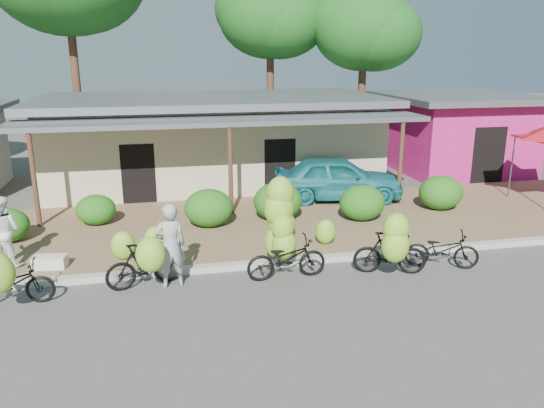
{
  "coord_description": "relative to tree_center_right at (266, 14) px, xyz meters",
  "views": [
    {
      "loc": [
        -2.16,
        -9.6,
        4.96
      ],
      "look_at": [
        0.66,
        3.22,
        1.2
      ],
      "focal_mm": 35.0,
      "sensor_mm": 36.0,
      "label": 1
    }
  ],
  "objects": [
    {
      "name": "hedge_3",
      "position": [
        -2.03,
        -11.39,
        -6.04
      ],
      "size": [
        1.46,
        1.31,
        1.14
      ],
      "primitive_type": "ellipsoid",
      "color": "#205F15",
      "rests_on": "sidewalk"
    },
    {
      "name": "vendor",
      "position": [
        -5.31,
        -15.25,
        -5.78
      ],
      "size": [
        0.77,
        0.58,
        1.89
      ],
      "primitive_type": "imported",
      "rotation": [
        0.0,
        0.0,
        3.34
      ],
      "color": "#979797",
      "rests_on": "ground"
    },
    {
      "name": "shop_main",
      "position": [
        -3.31,
        -5.68,
        -5.0
      ],
      "size": [
        13.0,
        8.5,
        3.35
      ],
      "color": "#BDB18F",
      "rests_on": "ground"
    },
    {
      "name": "loose_banana_a",
      "position": [
        -6.4,
        -13.7,
        -6.25
      ],
      "size": [
        0.57,
        0.49,
        0.71
      ],
      "primitive_type": "ellipsoid",
      "color": "#7EC631",
      "rests_on": "sidewalk"
    },
    {
      "name": "curb",
      "position": [
        -3.31,
        -14.61,
        -6.65
      ],
      "size": [
        60.0,
        0.25,
        0.15
      ],
      "primitive_type": "cube",
      "color": "#A8A399",
      "rests_on": "ground"
    },
    {
      "name": "bystander",
      "position": [
        -9.08,
        -13.5,
        -5.75
      ],
      "size": [
        1.0,
        0.89,
        1.7
      ],
      "primitive_type": "imported",
      "rotation": [
        0.0,
        0.0,
        2.8
      ],
      "color": "white",
      "rests_on": "sidewalk"
    },
    {
      "name": "hedge_5",
      "position": [
        3.3,
        -11.44,
        -6.06
      ],
      "size": [
        1.4,
        1.26,
        1.09
      ],
      "primitive_type": "ellipsoid",
      "color": "#205F15",
      "rests_on": "sidewalk"
    },
    {
      "name": "hedge_1",
      "position": [
        -7.31,
        -10.7,
        -6.16
      ],
      "size": [
        1.13,
        1.02,
        0.88
      ],
      "primitive_type": "ellipsoid",
      "color": "#205F15",
      "rests_on": "sidewalk"
    },
    {
      "name": "sack_far",
      "position": [
        -8.06,
        -13.87,
        -6.46
      ],
      "size": [
        0.8,
        0.49,
        0.28
      ],
      "primitive_type": "cube",
      "rotation": [
        0.0,
        0.0,
        -0.15
      ],
      "color": "beige",
      "rests_on": "sidewalk"
    },
    {
      "name": "shop_pink",
      "position": [
        7.19,
        -5.62,
        -5.05
      ],
      "size": [
        6.0,
        6.0,
        3.25
      ],
      "color": "#C91E72",
      "rests_on": "ground"
    },
    {
      "name": "tree_center_right",
      "position": [
        0.0,
        0.0,
        0.0
      ],
      "size": [
        5.11,
        4.99,
        8.62
      ],
      "color": "#533821",
      "rests_on": "ground"
    },
    {
      "name": "sidewalk",
      "position": [
        -3.31,
        -11.61,
        -6.66
      ],
      "size": [
        60.0,
        6.0,
        0.12
      ],
      "primitive_type": "cube",
      "color": "brown",
      "rests_on": "ground"
    },
    {
      "name": "hedge_4",
      "position": [
        0.42,
        -11.96,
        -6.07
      ],
      "size": [
        1.36,
        1.23,
        1.06
      ],
      "primitive_type": "ellipsoid",
      "color": "#205F15",
      "rests_on": "sidewalk"
    },
    {
      "name": "ground",
      "position": [
        -3.31,
        -16.61,
        -6.72
      ],
      "size": [
        100.0,
        100.0,
        0.0
      ],
      "primitive_type": "plane",
      "color": "#4E4B48",
      "rests_on": "ground"
    },
    {
      "name": "bike_right",
      "position": [
        -0.42,
        -15.84,
        -6.01
      ],
      "size": [
        1.75,
        1.35,
        1.65
      ],
      "rotation": [
        0.0,
        0.0,
        1.28
      ],
      "color": "black",
      "rests_on": "ground"
    },
    {
      "name": "bike_center",
      "position": [
        -2.77,
        -15.11,
        -5.83
      ],
      "size": [
        1.86,
        1.2,
        2.26
      ],
      "rotation": [
        0.0,
        0.0,
        1.61
      ],
      "color": "black",
      "rests_on": "ground"
    },
    {
      "name": "tree_near_right",
      "position": [
        4.0,
        -2.0,
        -0.64
      ],
      "size": [
        4.87,
        4.72,
        7.9
      ],
      "color": "#533821",
      "rests_on": "ground"
    },
    {
      "name": "bike_far_right",
      "position": [
        1.0,
        -15.57,
        -6.27
      ],
      "size": [
        1.82,
        1.15,
        0.9
      ],
      "rotation": [
        0.0,
        0.0,
        1.22
      ],
      "color": "black",
      "rests_on": "ground"
    },
    {
      "name": "hedge_0",
      "position": [
        -9.47,
        -11.75,
        -6.15
      ],
      "size": [
        1.17,
        1.05,
        0.91
      ],
      "primitive_type": "ellipsoid",
      "color": "#205F15",
      "rests_on": "sidewalk"
    },
    {
      "name": "loose_banana_b",
      "position": [
        -5.63,
        -13.51,
        -6.24
      ],
      "size": [
        0.58,
        0.49,
        0.73
      ],
      "primitive_type": "ellipsoid",
      "color": "#7EC631",
      "rests_on": "sidewalk"
    },
    {
      "name": "sack_near",
      "position": [
        -5.52,
        -13.24,
        -6.45
      ],
      "size": [
        0.93,
        0.63,
        0.3
      ],
      "primitive_type": "cube",
      "rotation": [
        0.0,
        0.0,
        0.29
      ],
      "color": "beige",
      "rests_on": "sidewalk"
    },
    {
      "name": "bike_far_left",
      "position": [
        -8.54,
        -15.61,
        -6.15
      ],
      "size": [
        1.74,
        1.24,
        1.37
      ],
      "rotation": [
        0.0,
        0.0,
        1.56
      ],
      "color": "black",
      "rests_on": "ground"
    },
    {
      "name": "bike_left",
      "position": [
        -5.84,
        -15.28,
        -6.11
      ],
      "size": [
        1.78,
        1.33,
        1.36
      ],
      "rotation": [
        0.0,
        0.0,
        1.81
      ],
      "color": "black",
      "rests_on": "ground"
    },
    {
      "name": "loose_banana_c",
      "position": [
        -1.28,
        -13.71,
        -6.27
      ],
      "size": [
        0.53,
        0.45,
        0.67
      ],
      "primitive_type": "ellipsoid",
      "color": "#7EC631",
      "rests_on": "sidewalk"
    },
    {
      "name": "teal_van",
      "position": [
        0.47,
        -9.61,
        -5.86
      ],
      "size": [
        4.62,
        2.56,
        1.49
      ],
      "primitive_type": "imported",
      "rotation": [
        0.0,
        0.0,
        1.38
      ],
      "color": "#196E74",
      "rests_on": "sidewalk"
    },
    {
      "name": "hedge_2",
      "position": [
        -4.11,
        -11.58,
        -6.06
      ],
      "size": [
        1.4,
        1.26,
        1.09
      ],
      "primitive_type": "ellipsoid",
      "color": "#205F15",
      "rests_on": "sidewalk"
    }
  ]
}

